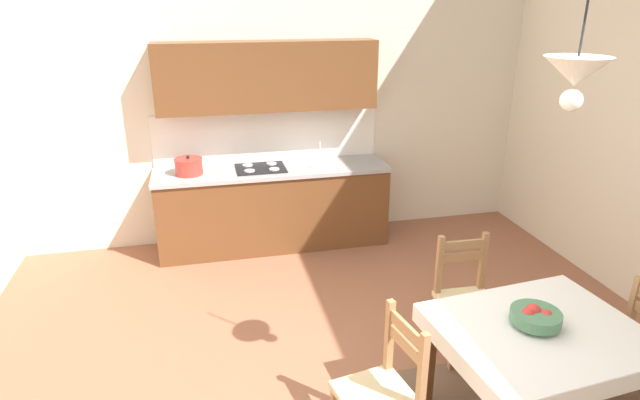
{
  "coord_description": "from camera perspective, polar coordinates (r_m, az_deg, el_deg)",
  "views": [
    {
      "loc": [
        -0.87,
        -2.76,
        2.61
      ],
      "look_at": [
        0.02,
        1.12,
        1.08
      ],
      "focal_mm": 29.75,
      "sensor_mm": 36.0,
      "label": 1
    }
  ],
  "objects": [
    {
      "name": "kitchen_cabinetry",
      "position": [
        5.75,
        -5.25,
        3.14
      ],
      "size": [
        2.5,
        0.63,
        2.2
      ],
      "color": "brown",
      "rests_on": "ground_plane"
    },
    {
      "name": "dining_chair_tv_side",
      "position": [
        3.32,
        6.74,
        -19.91
      ],
      "size": [
        0.49,
        0.49,
        0.93
      ],
      "color": "#D1BC89",
      "rests_on": "ground_plane"
    },
    {
      "name": "dining_table",
      "position": [
        3.6,
        22.41,
        -14.42
      ],
      "size": [
        1.29,
        1.1,
        0.75
      ],
      "color": "brown",
      "rests_on": "ground_plane"
    },
    {
      "name": "wall_back",
      "position": [
        5.85,
        -4.55,
        16.33
      ],
      "size": [
        6.25,
        0.12,
        4.28
      ],
      "primitive_type": "cube",
      "color": "silver",
      "rests_on": "ground_plane"
    },
    {
      "name": "dining_chair_kitchen_side",
      "position": [
        4.28,
        15.43,
        -10.31
      ],
      "size": [
        0.44,
        0.44,
        0.93
      ],
      "color": "#D1BC89",
      "rests_on": "ground_plane"
    },
    {
      "name": "pendant_lamp",
      "position": [
        2.91,
        25.81,
        12.16
      ],
      "size": [
        0.32,
        0.32,
        0.81
      ],
      "color": "black"
    },
    {
      "name": "fruit_bowl",
      "position": [
        3.51,
        22.15,
        -11.53
      ],
      "size": [
        0.3,
        0.3,
        0.12
      ],
      "color": "#4C7F5B",
      "rests_on": "dining_table"
    }
  ]
}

